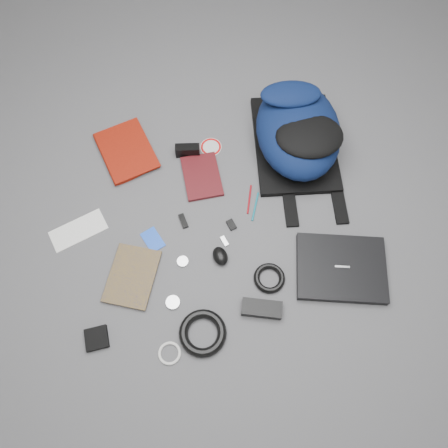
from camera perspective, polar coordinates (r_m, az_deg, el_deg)
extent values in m
plane|color=#4F4F51|center=(1.70, 0.00, -0.28)|extent=(4.00, 4.00, 0.00)
cube|color=black|center=(1.67, 15.05, -5.58)|extent=(0.38, 0.33, 0.03)
imported|color=maroon|center=(1.89, -15.45, 8.04)|extent=(0.26, 0.31, 0.03)
imported|color=#AA870C|center=(1.67, -14.62, -6.07)|extent=(0.25, 0.28, 0.02)
cube|color=white|center=(1.78, -18.49, -0.79)|extent=(0.23, 0.16, 0.00)
cube|color=#3B0B0E|center=(1.79, -2.92, 6.23)|extent=(0.15, 0.21, 0.02)
cube|color=black|center=(1.84, -4.78, 9.54)|extent=(0.10, 0.05, 0.06)
cylinder|color=silver|center=(1.87, -1.72, 10.01)|extent=(0.09, 0.09, 0.00)
cylinder|color=#0E6D82|center=(1.73, 4.11, 2.29)|extent=(0.06, 0.12, 0.01)
cylinder|color=maroon|center=(1.75, 3.34, 3.24)|extent=(0.05, 0.12, 0.01)
cube|color=blue|center=(1.69, -9.28, -2.05)|extent=(0.09, 0.11, 0.00)
cube|color=black|center=(1.71, -5.34, 0.39)|extent=(0.03, 0.06, 0.01)
cube|color=silver|center=(1.67, 0.06, -2.26)|extent=(0.03, 0.04, 0.01)
cube|color=black|center=(1.69, 0.97, -0.10)|extent=(0.04, 0.05, 0.01)
ellipsoid|color=black|center=(1.63, -0.49, -4.20)|extent=(0.07, 0.08, 0.04)
cylinder|color=silver|center=(1.64, -5.42, -4.90)|extent=(0.05, 0.05, 0.01)
cylinder|color=silver|center=(1.60, -6.69, -10.14)|extent=(0.05, 0.05, 0.01)
torus|color=black|center=(1.62, 5.94, -7.04)|extent=(0.14, 0.14, 0.02)
cube|color=black|center=(1.58, 4.95, -10.95)|extent=(0.15, 0.10, 0.04)
torus|color=black|center=(1.56, -2.80, -14.02)|extent=(0.20, 0.20, 0.03)
cube|color=black|center=(1.62, -16.29, -14.14)|extent=(0.08, 0.08, 0.02)
torus|color=silver|center=(1.57, -7.12, -16.41)|extent=(0.10, 0.10, 0.01)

